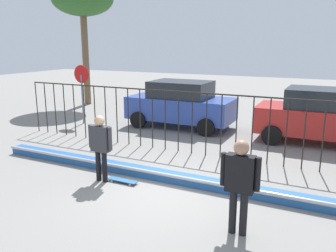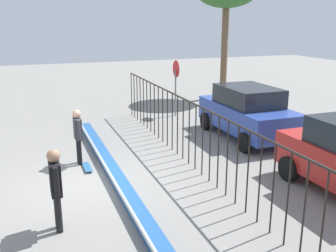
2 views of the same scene
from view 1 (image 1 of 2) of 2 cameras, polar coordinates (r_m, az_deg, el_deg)
ground_plane at (r=8.23m, az=-1.34°, el=-10.86°), size 60.00×60.00×0.00m
bowl_coping_ledge at (r=8.77m, az=0.82°, el=-8.42°), size 11.00×0.41×0.27m
perimeter_fence at (r=10.57m, az=6.34°, el=1.34°), size 14.04×0.04×1.95m
skateboarder at (r=8.69m, az=-11.05°, el=-2.66°), size 0.68×0.26×1.69m
skateboard at (r=8.82m, az=-7.49°, el=-8.84°), size 0.80×0.20×0.07m
camera_operator at (r=6.30m, az=11.72°, el=-8.50°), size 0.72×0.27×1.77m
parked_car_blue at (r=14.25m, az=2.11°, el=3.67°), size 4.30×2.12×1.90m
parked_car_red at (r=12.97m, az=23.96°, el=1.54°), size 4.30×2.12×1.90m
stop_sign at (r=15.26m, az=-13.96°, el=6.38°), size 0.76×0.07×2.50m
palm_tree_short at (r=20.31m, az=-13.86°, el=19.37°), size 3.31×3.31×6.63m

